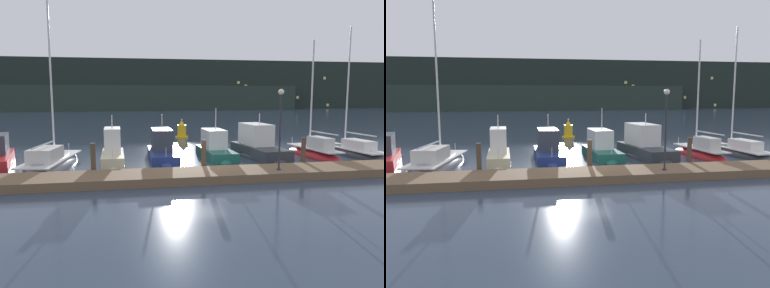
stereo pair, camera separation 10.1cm
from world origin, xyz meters
TOP-DOWN VIEW (x-y plane):
  - ground_plane at (0.00, 0.00)m, footprint 400.00×400.00m
  - dock at (0.00, -1.93)m, footprint 33.60×2.80m
  - mooring_pile_1 at (-6.28, -0.28)m, footprint 0.28×0.28m
  - mooring_pile_2 at (0.00, -0.28)m, footprint 0.28×0.28m
  - mooring_pile_3 at (6.28, -0.28)m, footprint 0.28×0.28m
  - sailboat_berth_2 at (-9.15, 3.20)m, footprint 3.69×8.44m
  - motorboat_berth_3 at (-5.30, 3.31)m, footprint 1.60×5.25m
  - motorboat_berth_4 at (-1.87, 5.04)m, footprint 2.17×6.50m
  - motorboat_berth_5 at (1.94, 4.58)m, footprint 2.16×5.76m
  - motorboat_berth_6 at (5.17, 4.41)m, footprint 3.01×6.82m
  - sailboat_berth_7 at (9.17, 3.65)m, footprint 2.27×6.43m
  - sailboat_berth_8 at (12.49, 4.21)m, footprint 2.59×7.97m
  - channel_buoy at (1.48, 17.24)m, footprint 1.36×1.36m
  - dock_lamppost at (3.76, -2.39)m, footprint 0.32×0.32m
  - hillside_backdrop at (-4.24, 91.86)m, footprint 240.00×23.00m

SIDE VIEW (x-z plane):
  - ground_plane at x=0.00m, z-range 0.00..0.00m
  - sailboat_berth_8 at x=12.49m, z-range -4.98..5.24m
  - sailboat_berth_2 at x=-9.15m, z-range -6.36..6.63m
  - sailboat_berth_7 at x=9.17m, z-range -4.33..4.72m
  - dock at x=0.00m, z-range 0.00..0.45m
  - motorboat_berth_5 at x=1.94m, z-range -1.83..2.46m
  - motorboat_berth_4 at x=-1.87m, z-range -1.45..2.20m
  - motorboat_berth_6 at x=5.17m, z-range -1.53..2.36m
  - motorboat_berth_3 at x=-5.30m, z-range -1.52..2.37m
  - channel_buoy at x=1.48m, z-range -0.25..1.71m
  - mooring_pile_1 at x=-6.28m, z-range 0.00..1.90m
  - mooring_pile_2 at x=0.00m, z-range 0.00..1.95m
  - mooring_pile_3 at x=6.28m, z-range 0.00..1.97m
  - dock_lamppost at x=3.76m, z-range 1.16..5.58m
  - hillside_backdrop at x=-4.24m, z-range -0.56..13.65m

